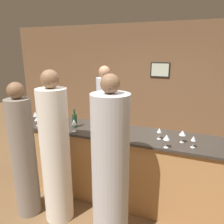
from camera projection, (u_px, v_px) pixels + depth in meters
The scene contains 18 objects.
ground_plane at pixel (125, 198), 3.36m from camera, with size 14.00×14.00×0.00m, color brown.
back_wall at pixel (158, 85), 5.18m from camera, with size 8.00×0.08×2.80m.
bar_counter at pixel (125, 167), 3.21m from camera, with size 3.62×0.67×1.07m.
bartender at pixel (105, 123), 3.96m from camera, with size 0.30×0.30×1.94m.
guest_0 at pixel (56, 155), 2.74m from camera, with size 0.36×0.36×1.98m.
guest_1 at pixel (110, 174), 2.33m from camera, with size 0.40×0.40×1.98m.
guest_2 at pixel (24, 156), 2.85m from camera, with size 0.31×0.31×1.82m.
wine_bottle_0 at pixel (58, 112), 3.64m from camera, with size 0.08×0.08×0.32m.
wine_bottle_1 at pixel (75, 120), 3.26m from camera, with size 0.07×0.07×0.28m.
ice_bucket at pixel (48, 113), 3.63m from camera, with size 0.18×0.18×0.22m.
wine_glass_0 at pixel (35, 114), 3.55m from camera, with size 0.08×0.08×0.16m.
wine_glass_1 at pixel (167, 138), 2.56m from camera, with size 0.08×0.08×0.17m.
wine_glass_2 at pixel (74, 123), 3.07m from camera, with size 0.07×0.07×0.18m.
wine_glass_3 at pixel (37, 119), 3.33m from camera, with size 0.07×0.07×0.14m.
wine_glass_4 at pixel (183, 133), 2.71m from camera, with size 0.08×0.08×0.16m.
wine_glass_5 at pixel (159, 131), 2.81m from camera, with size 0.06×0.06×0.15m.
wine_glass_6 at pixel (193, 139), 2.57m from camera, with size 0.06×0.06×0.15m.
wine_glass_7 at pixel (116, 124), 3.04m from camera, with size 0.08×0.08×0.17m.
Camera 1 is at (0.87, -2.74, 2.19)m, focal length 35.00 mm.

